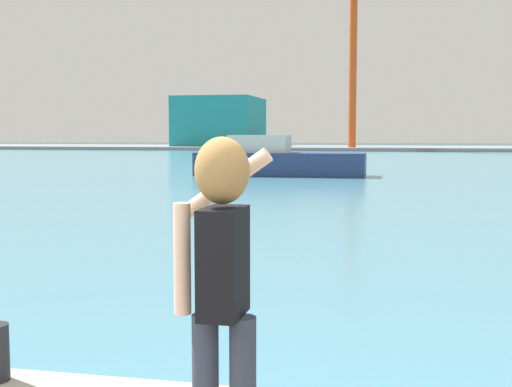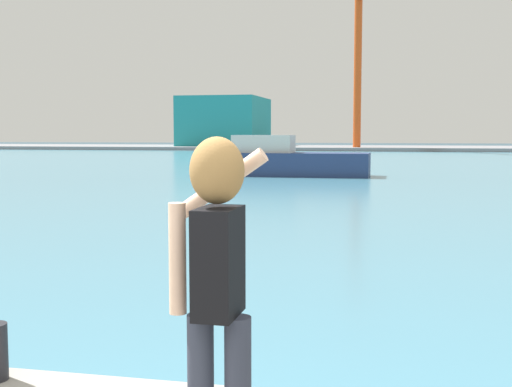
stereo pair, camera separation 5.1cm
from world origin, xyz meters
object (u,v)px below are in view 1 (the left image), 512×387
(person_photographer, at_px, (222,269))
(port_crane, at_px, (357,51))
(boat_moored, at_px, (277,161))
(warehouse_left, at_px, (220,122))

(person_photographer, bearing_deg, port_crane, 3.66)
(person_photographer, height_order, port_crane, port_crane)
(person_photographer, xyz_separation_m, boat_moored, (-5.15, 31.14, -0.72))
(person_photographer, distance_m, warehouse_left, 96.22)
(warehouse_left, bearing_deg, port_crane, -25.32)
(person_photographer, distance_m, boat_moored, 31.57)
(warehouse_left, distance_m, port_crane, 24.35)
(warehouse_left, xyz_separation_m, port_crane, (20.55, -9.72, 8.73))
(person_photographer, distance_m, port_crane, 84.13)
(person_photographer, bearing_deg, boat_moored, 10.32)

